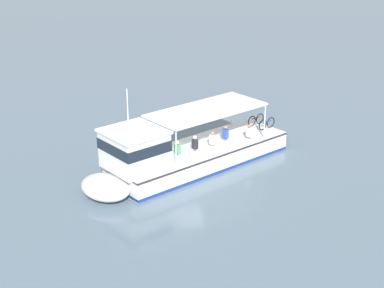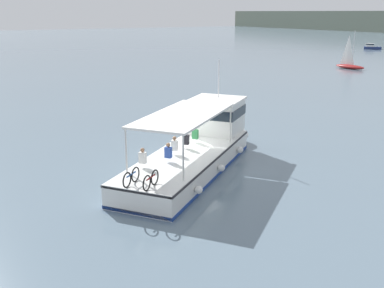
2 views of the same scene
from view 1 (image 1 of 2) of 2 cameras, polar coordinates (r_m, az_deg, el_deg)
name	(u,v)px [view 1 (image 1 of 2)]	position (r m, az deg, el deg)	size (l,w,h in m)	color
ground_plane	(180,176)	(30.73, -1.17, -3.18)	(400.00, 400.00, 0.00)	slate
ferry_main	(178,155)	(30.71, -1.45, -1.12)	(10.21, 11.95, 5.32)	white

